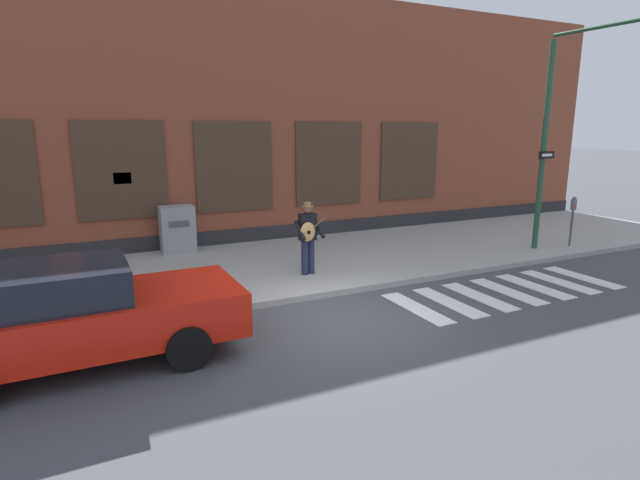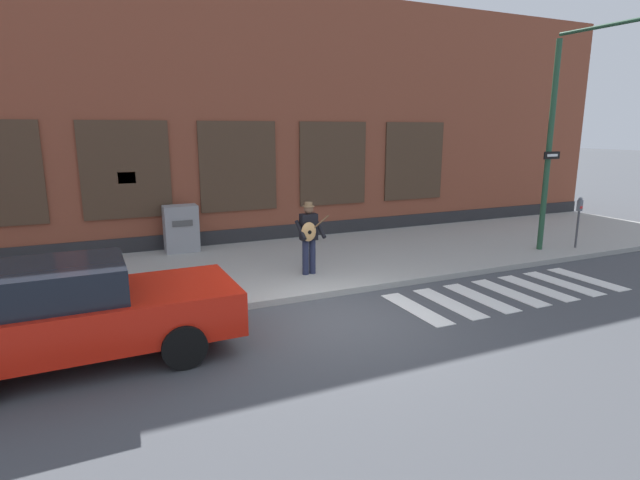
% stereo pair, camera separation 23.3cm
% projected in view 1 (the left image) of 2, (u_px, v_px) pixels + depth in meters
% --- Properties ---
extents(ground_plane, '(160.00, 160.00, 0.00)m').
position_uv_depth(ground_plane, '(337.00, 319.00, 9.18)').
color(ground_plane, '#424449').
extents(sidewalk, '(28.00, 5.26, 0.14)m').
position_uv_depth(sidewalk, '(267.00, 266.00, 12.46)').
color(sidewalk, '#9E9E99').
rests_on(sidewalk, ground).
extents(building_backdrop, '(28.00, 4.06, 7.33)m').
position_uv_depth(building_backdrop, '(215.00, 121.00, 15.75)').
color(building_backdrop, brown).
rests_on(building_backdrop, ground).
extents(crosswalk, '(5.20, 1.90, 0.01)m').
position_uv_depth(crosswalk, '(507.00, 291.00, 10.73)').
color(crosswalk, silver).
rests_on(crosswalk, ground).
extents(red_car, '(4.63, 2.05, 1.53)m').
position_uv_depth(red_car, '(78.00, 315.00, 7.26)').
color(red_car, red).
rests_on(red_car, ground).
extents(busker, '(0.71, 0.52, 1.68)m').
position_uv_depth(busker, '(308.00, 234.00, 11.32)').
color(busker, '#1E233D').
rests_on(busker, sidewalk).
extents(traffic_light, '(0.60, 2.96, 5.74)m').
position_uv_depth(traffic_light, '(584.00, 103.00, 12.35)').
color(traffic_light, '#234C33').
rests_on(traffic_light, sidewalk).
extents(parking_meter, '(0.13, 0.11, 1.44)m').
position_uv_depth(parking_meter, '(573.00, 214.00, 14.11)').
color(parking_meter, '#47474C').
rests_on(parking_meter, sidewalk).
extents(utility_box, '(0.89, 0.58, 1.27)m').
position_uv_depth(utility_box, '(178.00, 229.00, 13.48)').
color(utility_box, gray).
rests_on(utility_box, sidewalk).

